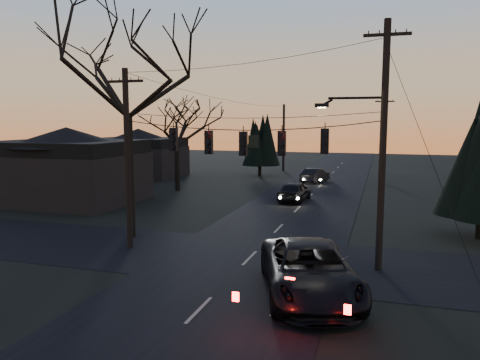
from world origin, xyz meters
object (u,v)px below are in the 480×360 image
(utility_pole_left, at_px, (130,248))
(sedan_oncoming_a, at_px, (294,191))
(suv_near, at_px, (309,271))
(bare_tree_left, at_px, (126,67))
(utility_pole_right, at_px, (378,270))
(utility_pole_far_l, at_px, (283,171))
(utility_pole_far_r, at_px, (382,183))
(sedan_oncoming_b, at_px, (315,175))

(utility_pole_left, xyz_separation_m, sedan_oncoming_a, (5.20, 15.24, 0.76))
(suv_near, bearing_deg, bare_tree_left, 133.25)
(utility_pole_right, relative_size, utility_pole_far_l, 1.25)
(utility_pole_right, bearing_deg, utility_pole_far_r, 90.00)
(utility_pole_right, xyz_separation_m, bare_tree_left, (-12.51, 1.87, 8.77))
(utility_pole_right, xyz_separation_m, utility_pole_far_l, (-11.50, 36.00, 0.00))
(utility_pole_left, height_order, suv_near, utility_pole_left)
(suv_near, bearing_deg, utility_pole_right, 39.93)
(bare_tree_left, relative_size, sedan_oncoming_a, 2.82)
(utility_pole_far_l, xyz_separation_m, bare_tree_left, (-1.01, -34.13, 8.77))
(suv_near, bearing_deg, utility_pole_far_l, 84.89)
(utility_pole_far_l, relative_size, suv_near, 1.22)
(utility_pole_right, height_order, bare_tree_left, bare_tree_left)
(utility_pole_far_r, xyz_separation_m, sedan_oncoming_a, (-6.30, -12.76, 0.76))
(utility_pole_far_l, height_order, bare_tree_left, bare_tree_left)
(utility_pole_far_l, bearing_deg, utility_pole_far_r, -34.82)
(utility_pole_far_r, height_order, suv_near, utility_pole_far_r)
(utility_pole_left, xyz_separation_m, sedan_oncoming_b, (5.20, 26.40, 0.70))
(utility_pole_far_r, xyz_separation_m, suv_near, (-2.30, -31.69, 0.91))
(sedan_oncoming_a, xyz_separation_m, sedan_oncoming_b, (0.00, 11.16, -0.06))
(utility_pole_right, bearing_deg, suv_near, -121.91)
(sedan_oncoming_b, bearing_deg, utility_pole_far_r, -151.09)
(utility_pole_far_l, distance_m, bare_tree_left, 35.25)
(suv_near, distance_m, sedan_oncoming_a, 19.35)
(suv_near, relative_size, sedan_oncoming_a, 1.47)
(bare_tree_left, bearing_deg, utility_pole_far_r, 64.41)
(bare_tree_left, height_order, sedan_oncoming_b, bare_tree_left)
(suv_near, height_order, sedan_oncoming_a, suv_near)
(utility_pole_left, bearing_deg, utility_pole_far_l, 90.00)
(utility_pole_far_r, height_order, bare_tree_left, bare_tree_left)
(suv_near, bearing_deg, sedan_oncoming_a, 83.77)
(utility_pole_left, xyz_separation_m, suv_near, (9.20, -3.69, 0.91))
(utility_pole_far_l, bearing_deg, utility_pole_right, -72.28)
(utility_pole_right, bearing_deg, utility_pole_left, 180.00)
(utility_pole_right, distance_m, utility_pole_far_r, 28.00)
(utility_pole_far_r, distance_m, suv_near, 31.79)
(utility_pole_far_r, relative_size, sedan_oncoming_b, 2.00)
(utility_pole_far_r, distance_m, bare_tree_left, 30.27)
(utility_pole_left, relative_size, bare_tree_left, 0.68)
(utility_pole_right, xyz_separation_m, utility_pole_far_r, (0.00, 28.00, 0.00))
(utility_pole_far_l, relative_size, sedan_oncoming_b, 1.89)
(utility_pole_left, height_order, sedan_oncoming_a, utility_pole_left)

